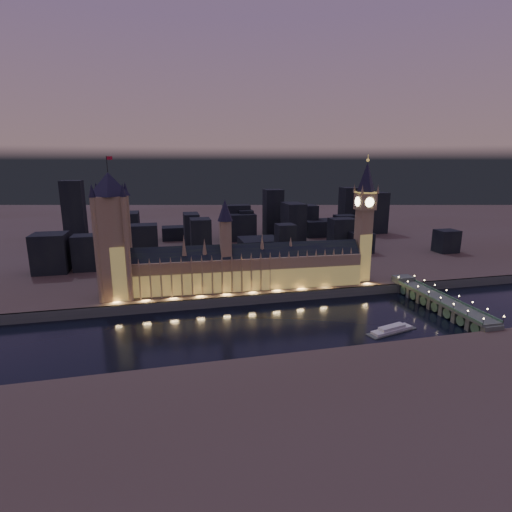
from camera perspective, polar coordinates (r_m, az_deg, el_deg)
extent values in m
plane|color=black|center=(300.28, 1.49, -9.54)|extent=(2000.00, 2000.00, 0.00)
cube|color=#473B2D|center=(798.37, -8.03, 5.23)|extent=(2000.00, 960.00, 8.00)
cube|color=#44514B|center=(335.89, -0.29, -6.24)|extent=(2000.00, 2.50, 8.00)
cube|color=#A08159|center=(349.92, -1.04, -2.33)|extent=(200.66, 28.29, 28.00)
cube|color=#AB984B|center=(341.74, -0.68, -3.59)|extent=(200.00, 0.50, 18.00)
cube|color=black|center=(345.66, -1.06, 0.38)|extent=(200.50, 24.55, 16.26)
cube|color=#A08159|center=(339.37, -4.37, 2.34)|extent=(9.00, 9.00, 32.00)
cone|color=#191B30|center=(335.43, -4.45, 6.54)|extent=(13.00, 13.00, 18.00)
cube|color=#A08159|center=(333.86, -17.71, -3.78)|extent=(1.20, 1.20, 28.00)
cone|color=#A08159|center=(329.96, -17.91, -0.93)|extent=(2.00, 2.00, 6.00)
cube|color=#A08159|center=(333.23, -16.28, -3.71)|extent=(1.20, 1.20, 28.00)
cone|color=#A08159|center=(329.32, -16.47, -0.85)|extent=(2.00, 2.00, 6.00)
cube|color=#A08159|center=(332.80, -14.84, -3.63)|extent=(1.20, 1.20, 28.00)
cone|color=#A08159|center=(328.90, -15.02, -0.77)|extent=(2.00, 2.00, 6.00)
cube|color=#A08159|center=(332.59, -13.41, -3.56)|extent=(1.20, 1.20, 28.00)
cone|color=#A08159|center=(328.68, -13.57, -0.70)|extent=(2.00, 2.00, 6.00)
cube|color=#A08159|center=(332.58, -11.97, -3.48)|extent=(1.20, 1.20, 28.00)
cone|color=#A08159|center=(328.67, -12.12, -0.62)|extent=(2.00, 2.00, 6.00)
cube|color=#A08159|center=(332.79, -10.54, -3.40)|extent=(1.20, 1.20, 28.00)
cone|color=#A08159|center=(328.88, -10.67, -0.54)|extent=(2.00, 2.00, 6.00)
cube|color=#A08159|center=(333.20, -9.10, -3.32)|extent=(1.20, 1.20, 28.00)
cone|color=#A08159|center=(329.30, -9.22, -0.46)|extent=(2.00, 2.00, 6.00)
cube|color=#A08159|center=(333.82, -7.68, -3.24)|extent=(1.20, 1.20, 28.00)
cone|color=#A08159|center=(329.92, -7.78, -0.38)|extent=(2.00, 2.00, 6.00)
cube|color=#A08159|center=(334.64, -6.26, -3.16)|extent=(1.20, 1.20, 28.00)
cone|color=#A08159|center=(330.76, -6.34, -0.30)|extent=(2.00, 2.00, 6.00)
cube|color=#A08159|center=(335.67, -4.84, -3.07)|extent=(1.20, 1.20, 28.00)
cone|color=#A08159|center=(331.80, -4.92, -0.23)|extent=(2.00, 2.00, 6.00)
cube|color=#A08159|center=(336.91, -3.44, -2.98)|extent=(1.20, 1.20, 28.00)
cone|color=#A08159|center=(333.05, -3.50, -0.15)|extent=(2.00, 2.00, 6.00)
cube|color=#A08159|center=(338.34, -2.05, -2.89)|extent=(1.20, 1.20, 28.00)
cone|color=#A08159|center=(334.50, -2.09, -0.07)|extent=(2.00, 2.00, 6.00)
cube|color=#A08159|center=(339.97, -0.67, -2.81)|extent=(1.20, 1.20, 28.00)
cone|color=#A08159|center=(336.15, -0.70, 0.00)|extent=(2.00, 2.00, 6.00)
cube|color=#A08159|center=(341.80, 0.70, -2.72)|extent=(1.20, 1.20, 28.00)
cone|color=#A08159|center=(338.00, 0.68, 0.08)|extent=(2.00, 2.00, 6.00)
cube|color=#A08159|center=(343.82, 2.05, -2.62)|extent=(1.20, 1.20, 28.00)
cone|color=#A08159|center=(340.04, 2.05, 0.15)|extent=(2.00, 2.00, 6.00)
cube|color=#A08159|center=(346.03, 3.38, -2.53)|extent=(1.20, 1.20, 28.00)
cone|color=#A08159|center=(342.27, 3.39, 0.23)|extent=(2.00, 2.00, 6.00)
cube|color=#A08159|center=(348.42, 4.70, -2.44)|extent=(1.20, 1.20, 28.00)
cone|color=#A08159|center=(344.69, 4.72, 0.30)|extent=(2.00, 2.00, 6.00)
cube|color=#A08159|center=(351.00, 5.99, -2.35)|extent=(1.20, 1.20, 28.00)
cone|color=#A08159|center=(347.30, 6.03, 0.37)|extent=(2.00, 2.00, 6.00)
cube|color=#A08159|center=(353.75, 7.27, -2.26)|extent=(1.20, 1.20, 28.00)
cone|color=#A08159|center=(350.08, 7.32, 0.44)|extent=(2.00, 2.00, 6.00)
cube|color=#A08159|center=(356.68, 8.53, -2.17)|extent=(1.20, 1.20, 28.00)
cone|color=#A08159|center=(353.04, 8.59, 0.51)|extent=(2.00, 2.00, 6.00)
cube|color=#A08159|center=(359.78, 9.76, -2.08)|extent=(1.20, 1.20, 28.00)
cone|color=#A08159|center=(356.17, 9.83, 0.58)|extent=(2.00, 2.00, 6.00)
cube|color=#A08159|center=(363.04, 10.97, -1.99)|extent=(1.20, 1.20, 28.00)
cone|color=#A08159|center=(359.46, 11.06, 0.64)|extent=(2.00, 2.00, 6.00)
cube|color=#A08159|center=(366.46, 12.16, -1.90)|extent=(1.20, 1.20, 28.00)
cone|color=#A08159|center=(362.92, 12.26, 0.71)|extent=(2.00, 2.00, 6.00)
cube|color=#A08159|center=(370.04, 13.33, -1.82)|extent=(1.20, 1.20, 28.00)
cone|color=#A08159|center=(366.53, 13.44, 0.77)|extent=(2.00, 2.00, 6.00)
cube|color=#A08159|center=(373.77, 14.48, -1.73)|extent=(1.20, 1.20, 28.00)
cone|color=#A08159|center=(370.29, 14.59, 0.83)|extent=(2.00, 2.00, 6.00)
cone|color=#A08159|center=(336.54, -10.26, 1.55)|extent=(4.40, 4.40, 18.00)
cone|color=#A08159|center=(338.17, -7.37, 1.36)|extent=(4.40, 4.40, 14.00)
cone|color=#A08159|center=(346.38, 0.88, 1.94)|extent=(4.40, 4.40, 16.00)
cone|color=#A08159|center=(353.88, 4.97, 1.80)|extent=(4.40, 4.40, 12.00)
cube|color=#A08159|center=(338.41, -19.61, 1.10)|extent=(24.95, 24.95, 82.75)
cube|color=#AB984B|center=(332.12, -19.55, -2.57)|extent=(22.00, 0.50, 44.00)
cone|color=#191B30|center=(331.92, -20.30, 9.62)|extent=(31.68, 31.68, 18.00)
cylinder|color=black|center=(331.44, -20.52, 12.20)|extent=(0.50, 0.50, 12.00)
cube|color=red|center=(331.18, -20.20, 13.01)|extent=(4.00, 0.15, 2.50)
cylinder|color=#A08159|center=(329.24, -21.71, 0.59)|extent=(4.40, 4.40, 82.75)
cone|color=#191B30|center=(322.80, -22.43, 8.64)|extent=(5.20, 5.20, 10.00)
cylinder|color=#A08159|center=(350.54, -21.21, 1.38)|extent=(4.40, 4.40, 82.75)
cone|color=#191B30|center=(344.50, -21.87, 8.93)|extent=(5.20, 5.20, 10.00)
cylinder|color=#A08159|center=(326.59, -17.89, 0.80)|extent=(4.40, 4.40, 82.75)
cone|color=#191B30|center=(320.10, -18.50, 8.92)|extent=(5.20, 5.20, 10.00)
cylinder|color=#A08159|center=(348.05, -17.63, 1.58)|extent=(4.40, 4.40, 82.75)
cone|color=#191B30|center=(341.97, -18.19, 9.20)|extent=(5.20, 5.20, 10.00)
cube|color=#A08159|center=(382.16, 14.97, 1.50)|extent=(12.83, 12.83, 65.98)
cube|color=#AB984B|center=(379.23, 15.30, -0.31)|extent=(12.00, 0.50, 44.00)
cube|color=#A08159|center=(376.13, 15.35, 7.53)|extent=(15.00, 15.00, 14.89)
cube|color=#F2C64C|center=(375.44, 15.42, 8.75)|extent=(15.75, 15.75, 1.20)
cone|color=#191B30|center=(374.66, 15.56, 10.82)|extent=(18.00, 18.00, 26.00)
sphere|color=#F2C64C|center=(374.37, 15.70, 13.04)|extent=(2.80, 2.80, 2.80)
cylinder|color=#F2C64C|center=(374.38, 15.72, 13.42)|extent=(0.40, 0.40, 5.00)
cylinder|color=#FFF2BF|center=(369.37, 15.92, 7.40)|extent=(8.40, 0.50, 8.40)
cylinder|color=#FFF2BF|center=(382.93, 14.80, 7.67)|extent=(8.40, 0.50, 8.40)
cylinder|color=#FFF2BF|center=(372.51, 14.29, 7.54)|extent=(0.50, 8.40, 8.40)
cylinder|color=#FFF2BF|center=(379.87, 16.38, 7.52)|extent=(0.50, 8.40, 8.40)
cone|color=#A08159|center=(365.06, 14.97, 9.19)|extent=(2.60, 2.60, 8.00)
cone|color=#A08159|center=(378.34, 13.90, 9.39)|extent=(2.60, 2.60, 8.00)
cone|color=#A08159|center=(372.33, 17.04, 9.14)|extent=(2.60, 2.60, 8.00)
cone|color=#A08159|center=(385.36, 15.92, 9.34)|extent=(2.60, 2.60, 8.00)
cube|color=#44514B|center=(350.72, 25.15, -5.76)|extent=(17.05, 100.00, 1.60)
cube|color=#3E654C|center=(345.42, 24.11, -5.70)|extent=(0.80, 100.00, 1.60)
cube|color=#3E654C|center=(355.28, 26.21, -5.40)|extent=(0.80, 100.00, 1.60)
cube|color=#44514B|center=(393.02, 20.24, -3.41)|extent=(17.05, 12.00, 9.50)
cube|color=#44514B|center=(317.71, 30.63, -9.35)|extent=(15.34, 4.00, 9.50)
cylinder|color=black|center=(309.39, 29.71, -8.17)|extent=(0.30, 0.30, 4.40)
sphere|color=#FFD88C|center=(308.62, 29.76, -7.77)|extent=(1.00, 1.00, 1.00)
cylinder|color=black|center=(320.37, 31.87, -7.73)|extent=(0.30, 0.30, 4.40)
sphere|color=#FFD88C|center=(319.62, 31.92, -7.34)|extent=(1.00, 1.00, 1.00)
cube|color=#44514B|center=(327.20, 28.91, -8.50)|extent=(15.34, 4.00, 9.50)
cylinder|color=black|center=(319.13, 27.99, -7.32)|extent=(0.30, 0.30, 4.40)
sphere|color=#FFD88C|center=(318.38, 28.03, -6.94)|extent=(1.00, 1.00, 1.00)
cylinder|color=black|center=(329.78, 30.14, -6.93)|extent=(0.30, 0.30, 4.40)
sphere|color=#FFD88C|center=(329.05, 30.18, -6.56)|extent=(1.00, 1.00, 1.00)
cube|color=#44514B|center=(337.03, 27.30, -7.69)|extent=(15.34, 4.00, 9.50)
cylinder|color=black|center=(329.20, 26.37, -6.53)|extent=(0.30, 0.30, 4.40)
sphere|color=#FFD88C|center=(328.47, 26.41, -6.15)|extent=(1.00, 1.00, 1.00)
cylinder|color=black|center=(339.53, 28.51, -6.18)|extent=(0.30, 0.30, 4.40)
sphere|color=#FFD88C|center=(338.83, 28.55, -5.81)|extent=(1.00, 1.00, 1.00)
cube|color=#44514B|center=(347.16, 25.79, -6.92)|extent=(15.34, 4.00, 9.50)
cylinder|color=black|center=(339.57, 24.86, -5.77)|extent=(0.30, 0.30, 4.40)
sphere|color=#FFD88C|center=(338.87, 24.90, -5.41)|extent=(1.00, 1.00, 1.00)
cylinder|color=black|center=(349.60, 26.97, -5.46)|extent=(0.30, 0.30, 4.40)
sphere|color=#FFD88C|center=(348.91, 27.01, -5.11)|extent=(1.00, 1.00, 1.00)
cube|color=#44514B|center=(357.59, 24.37, -6.19)|extent=(15.34, 4.00, 9.50)
cylinder|color=black|center=(350.22, 23.44, -5.06)|extent=(0.30, 0.30, 4.40)
sphere|color=#FFD88C|center=(349.54, 23.47, -4.70)|extent=(1.00, 1.00, 1.00)
cylinder|color=black|center=(359.95, 25.53, -4.79)|extent=(0.30, 0.30, 4.40)
sphere|color=#FFD88C|center=(359.29, 25.56, -4.44)|extent=(1.00, 1.00, 1.00)
cube|color=#44514B|center=(368.27, 23.03, -5.50)|extent=(15.34, 4.00, 9.50)
cylinder|color=black|center=(361.12, 22.11, -4.39)|extent=(0.30, 0.30, 4.40)
sphere|color=#FFD88C|center=(360.46, 22.14, -4.04)|extent=(1.00, 1.00, 1.00)
cylinder|color=black|center=(370.56, 24.17, -4.14)|extent=(0.30, 0.30, 4.40)
sphere|color=#FFD88C|center=(369.92, 24.20, -3.80)|extent=(1.00, 1.00, 1.00)
cube|color=#44514B|center=(379.19, 21.77, -4.85)|extent=(15.34, 4.00, 9.50)
cylinder|color=black|center=(372.25, 20.85, -3.75)|extent=(0.30, 0.30, 4.40)
sphere|color=#FFD88C|center=(371.61, 20.88, -3.42)|extent=(1.00, 1.00, 1.00)
cylinder|color=black|center=(381.42, 22.89, -3.53)|extent=(0.30, 0.30, 4.40)
sphere|color=#FFD88C|center=(380.79, 22.92, -3.20)|extent=(1.00, 1.00, 1.00)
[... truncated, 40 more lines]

